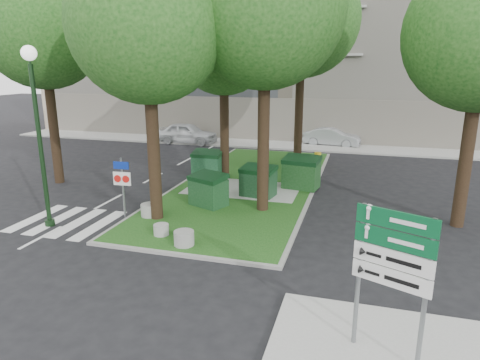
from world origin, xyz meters
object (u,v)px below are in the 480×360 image
(bollard_right, at_px, (184,238))
(traffic_sign_pole, at_px, (122,180))
(tree_median_far, at_px, (305,7))
(street_lamp, at_px, (37,117))
(car_silver, at_px, (332,137))
(tree_street_left, at_px, (43,15))
(dumpster_d, at_px, (301,173))
(directional_sign, at_px, (393,262))
(bollard_mid, at_px, (161,230))
(car_white, at_px, (187,133))
(litter_bin, at_px, (318,158))
(tree_median_near_left, at_px, (149,8))
(dumpster_b, at_px, (208,190))
(bollard_left, at_px, (150,210))
(dumpster_a, at_px, (207,164))
(dumpster_c, at_px, (258,181))
(tree_median_mid, at_px, (226,33))

(bollard_right, distance_m, traffic_sign_pole, 4.00)
(tree_median_far, xyz_separation_m, street_lamp, (-7.25, -11.07, -4.45))
(car_silver, bearing_deg, tree_street_left, 145.70)
(car_silver, bearing_deg, traffic_sign_pole, 166.80)
(street_lamp, bearing_deg, dumpster_d, 40.97)
(tree_street_left, relative_size, directional_sign, 3.72)
(street_lamp, bearing_deg, bollard_mid, 0.83)
(street_lamp, relative_size, car_silver, 1.58)
(bollard_right, relative_size, car_white, 0.14)
(dumpster_d, xyz_separation_m, bollard_mid, (-3.62, -6.85, -0.53))
(bollard_mid, bearing_deg, litter_bin, 72.32)
(tree_median_near_left, relative_size, car_white, 2.39)
(dumpster_b, xyz_separation_m, bollard_mid, (-0.43, -3.34, -0.45))
(bollard_left, distance_m, car_white, 15.79)
(tree_median_far, bearing_deg, dumpster_a, -139.72)
(dumpster_d, bearing_deg, tree_median_far, 108.55)
(dumpster_a, bearing_deg, street_lamp, -114.63)
(traffic_sign_pole, distance_m, directional_sign, 10.77)
(dumpster_a, distance_m, traffic_sign_pole, 6.23)
(bollard_left, bearing_deg, dumpster_c, 47.57)
(tree_median_mid, relative_size, directional_sign, 3.38)
(dumpster_a, bearing_deg, dumpster_d, -10.45)
(tree_street_left, xyz_separation_m, dumpster_b, (8.23, -1.66, -6.90))
(dumpster_d, relative_size, bollard_left, 2.74)
(tree_median_far, xyz_separation_m, car_silver, (1.21, 7.44, -7.68))
(dumpster_d, xyz_separation_m, traffic_sign_pole, (-5.84, -5.39, 0.63))
(bollard_right, height_order, street_lamp, street_lamp)
(bollard_left, height_order, directional_sign, directional_sign)
(tree_median_near_left, xyz_separation_m, bollard_right, (1.85, -2.06, -6.97))
(tree_median_near_left, distance_m, bollard_mid, 7.22)
(dumpster_d, height_order, bollard_right, dumpster_d)
(bollard_mid, bearing_deg, tree_median_far, 75.21)
(street_lamp, height_order, car_white, street_lamp)
(car_silver, bearing_deg, bollard_right, 178.09)
(dumpster_a, relative_size, directional_sign, 0.50)
(dumpster_d, height_order, traffic_sign_pole, traffic_sign_pole)
(tree_median_near_left, distance_m, bollard_right, 7.50)
(tree_median_near_left, xyz_separation_m, directional_sign, (7.64, -5.82, -5.24))
(tree_median_mid, relative_size, litter_bin, 15.16)
(tree_street_left, distance_m, dumpster_a, 9.89)
(tree_median_mid, distance_m, bollard_right, 10.91)
(bollard_mid, relative_size, car_white, 0.11)
(tree_median_mid, relative_size, tree_street_left, 0.91)
(tree_median_near_left, xyz_separation_m, dumpster_b, (1.23, 1.84, -6.57))
(tree_median_mid, bearing_deg, litter_bin, 43.96)
(tree_median_mid, bearing_deg, tree_street_left, -158.20)
(bollard_mid, xyz_separation_m, car_silver, (4.12, 18.45, 0.34))
(dumpster_a, bearing_deg, tree_street_left, -160.98)
(dumpster_b, distance_m, dumpster_c, 2.39)
(tree_median_near_left, bearing_deg, dumpster_a, 93.52)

